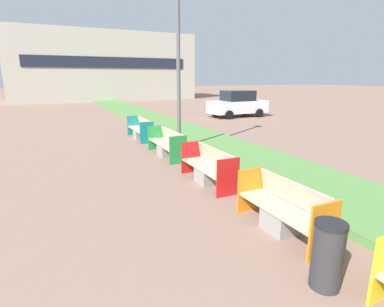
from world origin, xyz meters
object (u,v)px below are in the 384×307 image
bench_orange_frame (283,212)px  litter_bin (327,255)px  parked_car_distant (238,104)px  bench_red_frame (209,170)px  bench_green_frame (167,146)px  street_lamp_post (178,40)px  bench_teal_frame (141,131)px

bench_orange_frame → litter_bin: 1.56m
litter_bin → parked_car_distant: 18.15m
bench_red_frame → bench_green_frame: 3.17m
parked_car_distant → street_lamp_post: bearing=-135.0°
bench_red_frame → litter_bin: bearing=-97.1°
bench_teal_frame → parked_car_distant: parked_car_distant is taller
bench_teal_frame → parked_car_distant: 9.77m
bench_teal_frame → parked_car_distant: size_ratio=0.55×
litter_bin → bench_red_frame: bearing=82.9°
bench_red_frame → street_lamp_post: bearing=80.0°
bench_teal_frame → bench_green_frame: bearing=-90.0°
bench_green_frame → litter_bin: litter_bin is taller
bench_orange_frame → bench_red_frame: same height
bench_orange_frame → street_lamp_post: size_ratio=0.27×
bench_green_frame → bench_red_frame: bearing=-90.0°
litter_bin → bench_green_frame: bearing=85.8°
bench_green_frame → street_lamp_post: street_lamp_post is taller
bench_red_frame → bench_teal_frame: bearing=90.0°
bench_green_frame → street_lamp_post: 3.74m
bench_orange_frame → bench_red_frame: size_ratio=0.93×
bench_red_frame → bench_green_frame: (0.00, 3.17, 0.01)m
bench_teal_frame → bench_orange_frame: bearing=-90.0°
bench_orange_frame → bench_green_frame: size_ratio=0.84×
litter_bin → parked_car_distant: (9.05, 15.73, 0.43)m
litter_bin → street_lamp_post: size_ratio=0.13×
bench_red_frame → street_lamp_post: street_lamp_post is taller
street_lamp_post → litter_bin: bearing=-98.4°
bench_green_frame → parked_car_distant: (8.51, 8.22, 0.54)m
parked_car_distant → bench_red_frame: bearing=-126.8°
litter_bin → street_lamp_post: (1.16, 7.82, 3.57)m
bench_orange_frame → street_lamp_post: street_lamp_post is taller
bench_orange_frame → parked_car_distant: parked_car_distant is taller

